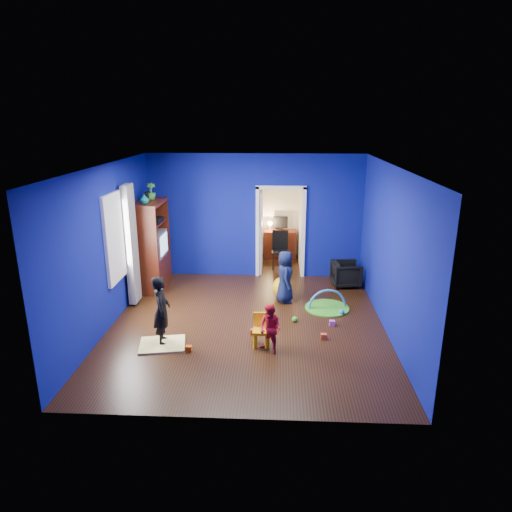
{
  "coord_description": "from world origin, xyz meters",
  "views": [
    {
      "loc": [
        0.55,
        -7.68,
        3.7
      ],
      "look_at": [
        0.14,
        0.4,
        1.21
      ],
      "focal_mm": 32.0,
      "sensor_mm": 36.0,
      "label": 1
    }
  ],
  "objects_px": {
    "child_navy": "(285,277)",
    "hopper_ball": "(282,287)",
    "armchair": "(346,274)",
    "toddler_red": "(270,329)",
    "study_desk": "(280,244)",
    "vase": "(144,199)",
    "kid_chair": "(261,332)",
    "child_black": "(162,310)",
    "folding_chair": "(280,251)",
    "play_mat": "(327,308)",
    "tv_armoire": "(152,246)",
    "crt_tv": "(153,244)"
  },
  "relations": [
    {
      "from": "hopper_ball",
      "to": "kid_chair",
      "type": "height_order",
      "value": "kid_chair"
    },
    {
      "from": "child_black",
      "to": "child_navy",
      "type": "xyz_separation_m",
      "value": [
        2.08,
        1.91,
        -0.05
      ]
    },
    {
      "from": "child_black",
      "to": "armchair",
      "type": "bearing_deg",
      "value": -61.22
    },
    {
      "from": "study_desk",
      "to": "tv_armoire",
      "type": "bearing_deg",
      "value": -138.98
    },
    {
      "from": "toddler_red",
      "to": "child_navy",
      "type": "bearing_deg",
      "value": 120.58
    },
    {
      "from": "tv_armoire",
      "to": "folding_chair",
      "type": "bearing_deg",
      "value": 27.89
    },
    {
      "from": "vase",
      "to": "folding_chair",
      "type": "height_order",
      "value": "vase"
    },
    {
      "from": "tv_armoire",
      "to": "hopper_ball",
      "type": "distance_m",
      "value": 3.0
    },
    {
      "from": "kid_chair",
      "to": "study_desk",
      "type": "height_order",
      "value": "study_desk"
    },
    {
      "from": "toddler_red",
      "to": "vase",
      "type": "bearing_deg",
      "value": 174.27
    },
    {
      "from": "armchair",
      "to": "play_mat",
      "type": "bearing_deg",
      "value": 151.32
    },
    {
      "from": "child_navy",
      "to": "hopper_ball",
      "type": "xyz_separation_m",
      "value": [
        -0.05,
        0.25,
        -0.33
      ]
    },
    {
      "from": "child_navy",
      "to": "study_desk",
      "type": "bearing_deg",
      "value": -3.02
    },
    {
      "from": "crt_tv",
      "to": "study_desk",
      "type": "relative_size",
      "value": 0.8
    },
    {
      "from": "child_black",
      "to": "kid_chair",
      "type": "relative_size",
      "value": 2.39
    },
    {
      "from": "armchair",
      "to": "hopper_ball",
      "type": "height_order",
      "value": "armchair"
    },
    {
      "from": "kid_chair",
      "to": "crt_tv",
      "type": "bearing_deg",
      "value": 134.31
    },
    {
      "from": "hopper_ball",
      "to": "folding_chair",
      "type": "distance_m",
      "value": 1.92
    },
    {
      "from": "kid_chair",
      "to": "study_desk",
      "type": "distance_m",
      "value": 5.06
    },
    {
      "from": "kid_chair",
      "to": "play_mat",
      "type": "xyz_separation_m",
      "value": [
        1.26,
        1.61,
        -0.24
      ]
    },
    {
      "from": "armchair",
      "to": "child_black",
      "type": "relative_size",
      "value": 0.52
    },
    {
      "from": "vase",
      "to": "child_navy",
      "type": "bearing_deg",
      "value": -7.13
    },
    {
      "from": "toddler_red",
      "to": "play_mat",
      "type": "distance_m",
      "value": 2.16
    },
    {
      "from": "study_desk",
      "to": "toddler_red",
      "type": "bearing_deg",
      "value": -91.73
    },
    {
      "from": "hopper_ball",
      "to": "play_mat",
      "type": "xyz_separation_m",
      "value": [
        0.9,
        -0.57,
        -0.2
      ]
    },
    {
      "from": "child_navy",
      "to": "hopper_ball",
      "type": "relative_size",
      "value": 2.52
    },
    {
      "from": "play_mat",
      "to": "tv_armoire",
      "type": "bearing_deg",
      "value": 165.33
    },
    {
      "from": "child_navy",
      "to": "study_desk",
      "type": "relative_size",
      "value": 1.24
    },
    {
      "from": "armchair",
      "to": "crt_tv",
      "type": "distance_m",
      "value": 4.36
    },
    {
      "from": "toddler_red",
      "to": "vase",
      "type": "distance_m",
      "value": 4.01
    },
    {
      "from": "kid_chair",
      "to": "folding_chair",
      "type": "xyz_separation_m",
      "value": [
        0.31,
        4.09,
        0.21
      ]
    },
    {
      "from": "study_desk",
      "to": "folding_chair",
      "type": "relative_size",
      "value": 0.96
    },
    {
      "from": "play_mat",
      "to": "armchair",
      "type": "bearing_deg",
      "value": 67.37
    },
    {
      "from": "armchair",
      "to": "toddler_red",
      "type": "xyz_separation_m",
      "value": [
        -1.66,
        -3.13,
        0.13
      ]
    },
    {
      "from": "vase",
      "to": "hopper_ball",
      "type": "xyz_separation_m",
      "value": [
        2.87,
        -0.12,
        -1.84
      ]
    },
    {
      "from": "child_navy",
      "to": "crt_tv",
      "type": "relative_size",
      "value": 1.56
    },
    {
      "from": "tv_armoire",
      "to": "study_desk",
      "type": "height_order",
      "value": "tv_armoire"
    },
    {
      "from": "vase",
      "to": "tv_armoire",
      "type": "distance_m",
      "value": 1.12
    },
    {
      "from": "child_navy",
      "to": "vase",
      "type": "xyz_separation_m",
      "value": [
        -2.92,
        0.37,
        1.51
      ]
    },
    {
      "from": "child_black",
      "to": "toddler_red",
      "type": "bearing_deg",
      "value": -108.17
    },
    {
      "from": "study_desk",
      "to": "crt_tv",
      "type": "bearing_deg",
      "value": -138.58
    },
    {
      "from": "armchair",
      "to": "vase",
      "type": "height_order",
      "value": "vase"
    },
    {
      "from": "child_black",
      "to": "tv_armoire",
      "type": "distance_m",
      "value": 2.74
    },
    {
      "from": "armchair",
      "to": "hopper_ball",
      "type": "distance_m",
      "value": 1.63
    },
    {
      "from": "armchair",
      "to": "folding_chair",
      "type": "relative_size",
      "value": 0.67
    },
    {
      "from": "toddler_red",
      "to": "study_desk",
      "type": "xyz_separation_m",
      "value": [
        0.16,
        5.25,
        -0.04
      ]
    },
    {
      "from": "toddler_red",
      "to": "study_desk",
      "type": "height_order",
      "value": "toddler_red"
    },
    {
      "from": "vase",
      "to": "folding_chair",
      "type": "xyz_separation_m",
      "value": [
        2.82,
        1.79,
        -1.6
      ]
    },
    {
      "from": "toddler_red",
      "to": "study_desk",
      "type": "relative_size",
      "value": 0.94
    },
    {
      "from": "vase",
      "to": "toddler_red",
      "type": "bearing_deg",
      "value": -43.21
    }
  ]
}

